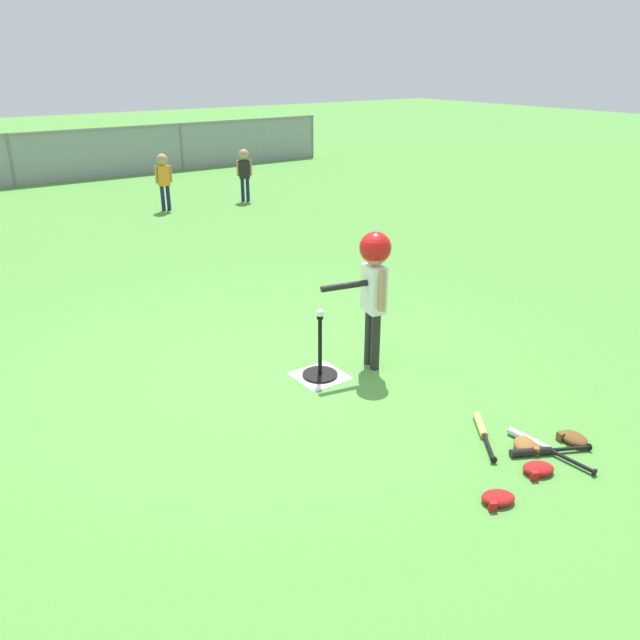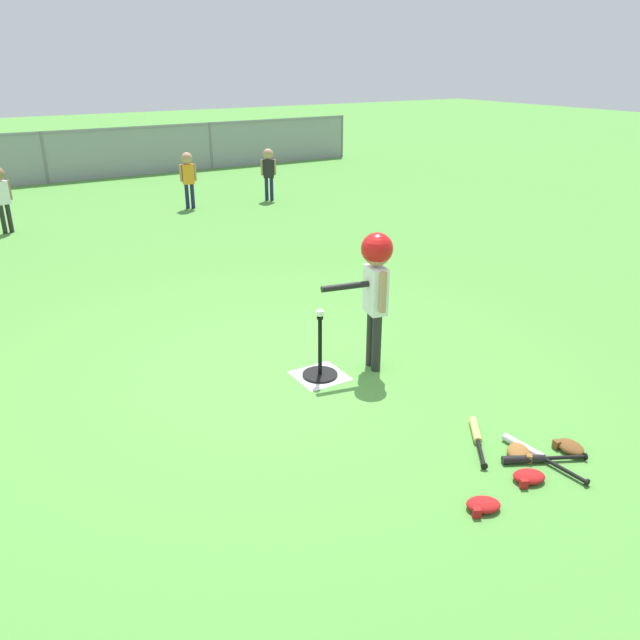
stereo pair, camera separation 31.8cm
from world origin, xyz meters
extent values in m
plane|color=#51933D|center=(0.00, 0.00, 0.00)|extent=(60.00, 60.00, 0.00)
cube|color=white|center=(0.37, -0.29, 0.00)|extent=(0.44, 0.44, 0.01)
cylinder|color=black|center=(0.37, -0.29, 0.01)|extent=(0.32, 0.32, 0.03)
cylinder|color=black|center=(0.37, -0.29, 0.30)|extent=(0.04, 0.04, 0.56)
cylinder|color=black|center=(0.37, -0.29, 0.57)|extent=(0.06, 0.06, 0.02)
sphere|color=white|center=(0.37, -0.29, 0.62)|extent=(0.07, 0.07, 0.07)
cylinder|color=#262626|center=(0.87, -0.46, 0.28)|extent=(0.09, 0.09, 0.55)
cylinder|color=#262626|center=(0.90, -0.34, 0.28)|extent=(0.09, 0.09, 0.55)
cube|color=white|center=(0.88, -0.40, 0.76)|extent=(0.19, 0.27, 0.43)
cylinder|color=tan|center=(0.85, -0.55, 0.80)|extent=(0.06, 0.06, 0.37)
cylinder|color=tan|center=(0.91, -0.25, 0.80)|extent=(0.06, 0.06, 0.37)
sphere|color=tan|center=(0.88, -0.40, 1.11)|extent=(0.24, 0.24, 0.24)
sphere|color=red|center=(0.88, -0.40, 1.14)|extent=(0.28, 0.28, 0.28)
cylinder|color=black|center=(0.68, -0.36, 0.83)|extent=(0.60, 0.17, 0.06)
cylinder|color=#262626|center=(-1.31, 6.71, 0.24)|extent=(0.07, 0.07, 0.47)
cylinder|color=#262626|center=(-1.42, 6.69, 0.24)|extent=(0.07, 0.07, 0.47)
cube|color=white|center=(-1.36, 6.70, 0.66)|extent=(0.24, 0.17, 0.37)
cylinder|color=#8C6647|center=(-1.24, 6.73, 0.69)|extent=(0.05, 0.05, 0.32)
cylinder|color=#191E4C|center=(3.51, 6.73, 0.23)|extent=(0.07, 0.07, 0.45)
cylinder|color=#191E4C|center=(3.42, 6.77, 0.23)|extent=(0.07, 0.07, 0.45)
cube|color=black|center=(3.46, 6.75, 0.63)|extent=(0.23, 0.19, 0.35)
cylinder|color=tan|center=(3.58, 6.70, 0.66)|extent=(0.05, 0.05, 0.30)
cylinder|color=tan|center=(3.35, 6.80, 0.66)|extent=(0.05, 0.05, 0.30)
sphere|color=tan|center=(3.46, 6.75, 0.92)|extent=(0.20, 0.20, 0.20)
cylinder|color=#191E4C|center=(1.90, 6.86, 0.23)|extent=(0.07, 0.07, 0.47)
cylinder|color=#191E4C|center=(1.79, 6.89, 0.23)|extent=(0.07, 0.07, 0.47)
cube|color=orange|center=(1.84, 6.87, 0.65)|extent=(0.23, 0.16, 0.36)
cylinder|color=tan|center=(1.97, 6.85, 0.67)|extent=(0.05, 0.05, 0.31)
cylinder|color=tan|center=(1.72, 6.90, 0.67)|extent=(0.05, 0.05, 0.31)
sphere|color=tan|center=(1.84, 6.87, 0.94)|extent=(0.21, 0.21, 0.21)
cylinder|color=silver|center=(1.03, -2.08, 0.03)|extent=(0.09, 0.35, 0.06)
cylinder|color=black|center=(1.06, -2.42, 0.03)|extent=(0.06, 0.35, 0.03)
cylinder|color=black|center=(1.07, -2.60, 0.03)|extent=(0.05, 0.02, 0.05)
cylinder|color=#DBB266|center=(0.89, -1.73, 0.03)|extent=(0.23, 0.29, 0.06)
cylinder|color=black|center=(0.71, -1.98, 0.03)|extent=(0.21, 0.27, 0.03)
cylinder|color=black|center=(0.62, -2.10, 0.03)|extent=(0.05, 0.04, 0.05)
cylinder|color=black|center=(0.91, -2.19, 0.03)|extent=(0.30, 0.19, 0.06)
cylinder|color=black|center=(1.18, -2.32, 0.03)|extent=(0.28, 0.16, 0.03)
cylinder|color=black|center=(1.32, -2.39, 0.03)|extent=(0.04, 0.05, 0.05)
ellipsoid|color=brown|center=(1.32, -2.26, 0.04)|extent=(0.19, 0.24, 0.07)
cube|color=brown|center=(1.26, -2.19, 0.04)|extent=(0.05, 0.06, 0.06)
ellipsoid|color=#B21919|center=(0.31, -2.40, 0.04)|extent=(0.27, 0.24, 0.07)
cube|color=#B21919|center=(0.22, -2.44, 0.04)|extent=(0.06, 0.06, 0.06)
ellipsoid|color=#B21919|center=(0.79, -2.35, 0.04)|extent=(0.27, 0.24, 0.07)
cube|color=#B21919|center=(0.70, -2.39, 0.04)|extent=(0.06, 0.06, 0.06)
ellipsoid|color=brown|center=(0.95, -2.11, 0.04)|extent=(0.27, 0.27, 0.07)
cube|color=brown|center=(0.95, -2.21, 0.04)|extent=(0.06, 0.06, 0.06)
cylinder|color=slate|center=(0.00, 11.03, 0.57)|extent=(0.06, 0.06, 1.15)
cylinder|color=slate|center=(4.00, 11.03, 0.57)|extent=(0.06, 0.06, 1.15)
cylinder|color=slate|center=(8.00, 11.03, 0.57)|extent=(0.06, 0.06, 1.15)
cube|color=gray|center=(0.00, 11.03, 1.09)|extent=(16.00, 0.03, 0.03)
cube|color=gray|center=(0.00, 11.03, 0.57)|extent=(16.00, 0.01, 1.15)
camera|label=1|loc=(-2.56, -4.51, 2.68)|focal=35.75mm
camera|label=2|loc=(-2.30, -4.68, 2.68)|focal=35.75mm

